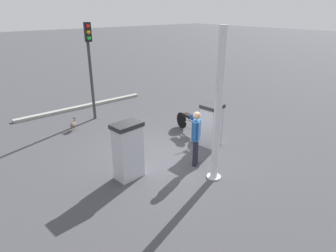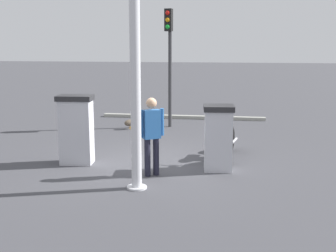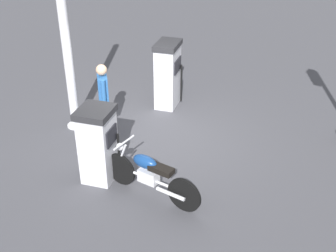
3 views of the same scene
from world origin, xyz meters
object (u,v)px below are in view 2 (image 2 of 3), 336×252
object	(u,v)px
wandering_duck	(130,122)
roadside_traffic_light	(169,48)
fuel_pump_far	(76,129)
fuel_pump_near	(218,137)
attendant_person	(152,131)
motorcycle_near_pump	(225,139)
canopy_support_pole	(135,89)

from	to	relation	value
wandering_duck	roadside_traffic_light	world-z (taller)	roadside_traffic_light
wandering_duck	fuel_pump_far	bearing A→B (deg)	177.41
fuel_pump_near	attendant_person	world-z (taller)	attendant_person
attendant_person	wandering_duck	bearing A→B (deg)	19.48
fuel_pump_near	motorcycle_near_pump	bearing A→B (deg)	-7.10
fuel_pump_near	motorcycle_near_pump	xyz separation A→B (m)	(1.09, -0.14, -0.28)
motorcycle_near_pump	attendant_person	bearing A→B (deg)	139.07
fuel_pump_far	attendant_person	world-z (taller)	attendant_person
attendant_person	roadside_traffic_light	distance (m)	5.85
attendant_person	roadside_traffic_light	size ratio (longest dim) A/B	0.43
wandering_duck	roadside_traffic_light	size ratio (longest dim) A/B	0.12
fuel_pump_near	canopy_support_pole	world-z (taller)	canopy_support_pole
fuel_pump_near	motorcycle_near_pump	size ratio (longest dim) A/B	0.74
canopy_support_pole	fuel_pump_near	bearing A→B (deg)	-44.32
fuel_pump_far	wandering_duck	size ratio (longest dim) A/B	3.32
attendant_person	wandering_duck	world-z (taller)	attendant_person
fuel_pump_near	attendant_person	bearing A→B (deg)	115.61
fuel_pump_far	motorcycle_near_pump	world-z (taller)	fuel_pump_far
motorcycle_near_pump	canopy_support_pole	world-z (taller)	canopy_support_pole
attendant_person	wandering_duck	xyz separation A→B (m)	(4.96, 1.75, -0.74)
roadside_traffic_light	fuel_pump_far	bearing A→B (deg)	163.81
motorcycle_near_pump	fuel_pump_far	bearing A→B (deg)	107.42
wandering_duck	roadside_traffic_light	bearing A→B (deg)	-63.45
fuel_pump_near	wandering_duck	bearing A→B (deg)	36.11
fuel_pump_near	fuel_pump_far	bearing A→B (deg)	90.01
roadside_traffic_light	canopy_support_pole	world-z (taller)	canopy_support_pole
wandering_duck	fuel_pump_near	bearing A→B (deg)	-143.89
fuel_pump_near	motorcycle_near_pump	distance (m)	1.13
fuel_pump_far	attendant_person	size ratio (longest dim) A/B	0.96
motorcycle_near_pump	wandering_duck	bearing A→B (deg)	45.53
fuel_pump_far	canopy_support_pole	size ratio (longest dim) A/B	0.40
fuel_pump_near	canopy_support_pole	size ratio (longest dim) A/B	0.36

